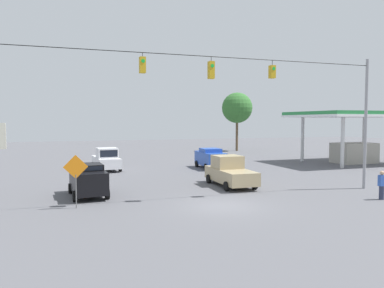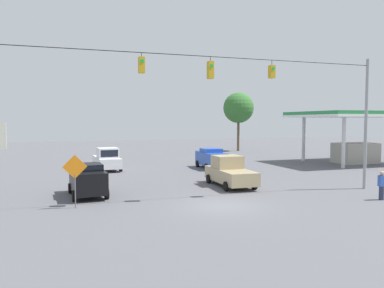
% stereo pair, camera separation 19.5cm
% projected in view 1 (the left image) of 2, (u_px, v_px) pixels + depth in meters
% --- Properties ---
extents(ground_plane, '(140.00, 140.00, 0.00)m').
position_uv_depth(ground_plane, '(223.00, 206.00, 20.33)').
color(ground_plane, '#56565B').
extents(overhead_signal_span, '(22.73, 0.38, 8.75)m').
position_uv_depth(overhead_signal_span, '(210.00, 106.00, 21.63)').
color(overhead_signal_span, '#939399').
rests_on(overhead_signal_span, ground_plane).
extents(pickup_truck_tan_crossing_near, '(2.32, 5.15, 2.12)m').
position_uv_depth(pickup_truck_tan_crossing_near, '(230.00, 172.00, 26.60)').
color(pickup_truck_tan_crossing_near, tan).
rests_on(pickup_truck_tan_crossing_near, ground_plane).
extents(sedan_black_parked_shoulder, '(2.31, 4.25, 1.99)m').
position_uv_depth(sedan_black_parked_shoulder, '(88.00, 179.00, 22.91)').
color(sedan_black_parked_shoulder, black).
rests_on(sedan_black_parked_shoulder, ground_plane).
extents(pickup_truck_white_withflow_far, '(2.45, 5.17, 2.12)m').
position_uv_depth(pickup_truck_white_withflow_far, '(106.00, 160.00, 34.96)').
color(pickup_truck_white_withflow_far, silver).
rests_on(pickup_truck_white_withflow_far, ground_plane).
extents(sedan_blue_oncoming_far, '(2.22, 4.38, 1.94)m').
position_uv_depth(sedan_blue_oncoming_far, '(210.00, 158.00, 36.38)').
color(sedan_blue_oncoming_far, '#234CB2').
rests_on(sedan_blue_oncoming_far, ground_plane).
extents(traffic_cone_nearest, '(0.30, 0.30, 0.68)m').
position_uv_depth(traffic_cone_nearest, '(85.00, 192.00, 22.55)').
color(traffic_cone_nearest, orange).
rests_on(traffic_cone_nearest, ground_plane).
extents(traffic_cone_second, '(0.30, 0.30, 0.68)m').
position_uv_depth(traffic_cone_second, '(82.00, 184.00, 25.45)').
color(traffic_cone_second, orange).
rests_on(traffic_cone_second, ground_plane).
extents(traffic_cone_third, '(0.30, 0.30, 0.68)m').
position_uv_depth(traffic_cone_third, '(82.00, 176.00, 28.85)').
color(traffic_cone_third, orange).
rests_on(traffic_cone_third, ground_plane).
extents(gas_station, '(12.58, 9.40, 5.60)m').
position_uv_depth(gas_station, '(355.00, 126.00, 40.79)').
color(gas_station, '#288442').
rests_on(gas_station, ground_plane).
extents(work_zone_sign, '(1.27, 0.06, 2.84)m').
position_uv_depth(work_zone_sign, '(76.00, 171.00, 19.69)').
color(work_zone_sign, slate).
rests_on(work_zone_sign, ground_plane).
extents(pedestrian, '(0.40, 0.28, 1.70)m').
position_uv_depth(pedestrian, '(382.00, 185.00, 21.93)').
color(pedestrian, '#2D334C').
rests_on(pedestrian, ground_plane).
extents(tree_horizon_left, '(4.65, 4.65, 8.92)m').
position_uv_depth(tree_horizon_left, '(237.00, 108.00, 57.01)').
color(tree_horizon_left, brown).
rests_on(tree_horizon_left, ground_plane).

